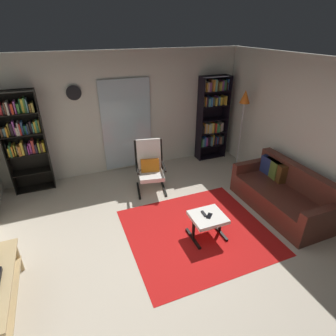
% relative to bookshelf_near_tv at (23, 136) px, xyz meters
% --- Properties ---
extents(ground_plane, '(7.02, 7.02, 0.00)m').
position_rel_bookshelf_near_tv_xyz_m(ground_plane, '(2.04, -2.68, -1.15)').
color(ground_plane, beige).
extents(wall_back, '(5.60, 0.06, 2.60)m').
position_rel_bookshelf_near_tv_xyz_m(wall_back, '(2.04, 0.22, 0.15)').
color(wall_back, silver).
rests_on(wall_back, ground).
extents(wall_right, '(0.06, 6.00, 2.60)m').
position_rel_bookshelf_near_tv_xyz_m(wall_right, '(4.74, -2.68, 0.15)').
color(wall_right, silver).
rests_on(wall_right, ground).
extents(glass_door_panel, '(1.10, 0.01, 2.00)m').
position_rel_bookshelf_near_tv_xyz_m(glass_door_panel, '(2.05, 0.16, -0.10)').
color(glass_door_panel, silver).
extents(area_rug, '(2.24, 2.05, 0.01)m').
position_rel_bookshelf_near_tv_xyz_m(area_rug, '(2.49, -2.47, -1.14)').
color(area_rug, red).
rests_on(area_rug, ground).
extents(bookshelf_near_tv, '(0.74, 0.30, 2.01)m').
position_rel_bookshelf_near_tv_xyz_m(bookshelf_near_tv, '(0.00, 0.00, 0.00)').
color(bookshelf_near_tv, black).
rests_on(bookshelf_near_tv, ground).
extents(bookshelf_near_sofa, '(0.73, 0.30, 2.01)m').
position_rel_bookshelf_near_tv_xyz_m(bookshelf_near_sofa, '(4.12, 0.00, -0.09)').
color(bookshelf_near_sofa, black).
rests_on(bookshelf_near_sofa, ground).
extents(leather_sofa, '(0.86, 1.85, 0.81)m').
position_rel_bookshelf_near_tv_xyz_m(leather_sofa, '(4.22, -2.45, -0.84)').
color(leather_sofa, '#582920').
rests_on(leather_sofa, ground).
extents(lounge_armchair, '(0.68, 0.75, 1.02)m').
position_rel_bookshelf_near_tv_xyz_m(lounge_armchair, '(2.22, -0.88, -0.61)').
color(lounge_armchair, black).
rests_on(lounge_armchair, ground).
extents(ottoman, '(0.52, 0.48, 0.40)m').
position_rel_bookshelf_near_tv_xyz_m(ottoman, '(2.58, -2.61, -0.81)').
color(ottoman, white).
rests_on(ottoman, ground).
extents(tv_remote, '(0.05, 0.15, 0.02)m').
position_rel_bookshelf_near_tv_xyz_m(tv_remote, '(2.54, -2.56, -0.73)').
color(tv_remote, black).
rests_on(tv_remote, ottoman).
extents(cell_phone, '(0.15, 0.15, 0.01)m').
position_rel_bookshelf_near_tv_xyz_m(cell_phone, '(2.60, -2.63, -0.74)').
color(cell_phone, black).
rests_on(cell_phone, ottoman).
extents(floor_lamp_by_shelf, '(0.22, 0.22, 1.83)m').
position_rel_bookshelf_near_tv_xyz_m(floor_lamp_by_shelf, '(4.39, -0.81, 0.38)').
color(floor_lamp_by_shelf, '#A5A5AD').
rests_on(floor_lamp_by_shelf, ground).
extents(wall_clock, '(0.29, 0.03, 0.29)m').
position_rel_bookshelf_near_tv_xyz_m(wall_clock, '(1.04, 0.15, 0.70)').
color(wall_clock, silver).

